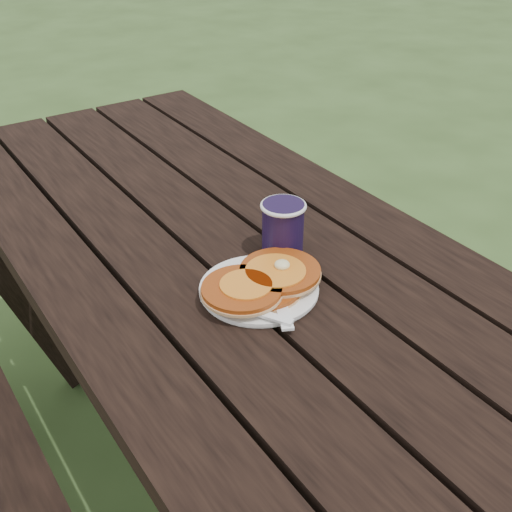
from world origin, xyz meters
TOP-DOWN VIEW (x-y plane):
  - ground at (0.00, 0.00)m, footprint 60.00×60.00m
  - picnic_table at (0.00, 0.00)m, footprint 1.36×1.80m
  - plate at (-0.04, -0.15)m, footprint 0.26×0.26m
  - pancake_stack at (-0.04, -0.16)m, footprint 0.22×0.15m
  - knife at (-0.03, -0.20)m, footprint 0.10×0.17m
  - fork at (-0.09, -0.23)m, footprint 0.11×0.15m
  - coffee_cup at (0.07, -0.07)m, footprint 0.09×0.09m

SIDE VIEW (x-z plane):
  - ground at x=0.00m, z-range 0.00..0.00m
  - picnic_table at x=0.00m, z-range -0.01..0.74m
  - plate at x=-0.04m, z-range 0.75..0.76m
  - knife at x=-0.03m, z-range 0.76..0.76m
  - fork at x=-0.09m, z-range 0.77..0.77m
  - pancake_stack at x=-0.04m, z-range 0.76..0.79m
  - coffee_cup at x=0.07m, z-range 0.76..0.86m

